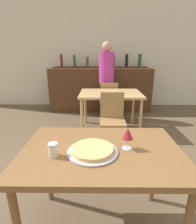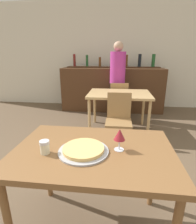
# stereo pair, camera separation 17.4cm
# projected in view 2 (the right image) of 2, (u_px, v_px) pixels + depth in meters

# --- Properties ---
(wall_back) EXTENTS (8.00, 0.05, 2.80)m
(wall_back) POSITION_uv_depth(u_px,v_px,m) (113.00, 56.00, 4.81)
(wall_back) COLOR silver
(wall_back) RESTS_ON ground_plane
(dining_table_near) EXTENTS (1.14, 0.77, 0.77)m
(dining_table_near) POSITION_uv_depth(u_px,v_px,m) (94.00, 159.00, 1.28)
(dining_table_near) COLOR brown
(dining_table_near) RESTS_ON ground_plane
(dining_table_far) EXTENTS (1.14, 0.84, 0.74)m
(dining_table_far) POSITION_uv_depth(u_px,v_px,m) (119.00, 97.00, 3.27)
(dining_table_far) COLOR tan
(dining_table_far) RESTS_ON ground_plane
(bar_counter) EXTENTS (2.60, 0.56, 1.10)m
(bar_counter) POSITION_uv_depth(u_px,v_px,m) (112.00, 90.00, 4.60)
(bar_counter) COLOR #4C2D19
(bar_counter) RESTS_ON ground_plane
(bar_back_shelf) EXTENTS (2.39, 0.24, 0.34)m
(bar_back_shelf) POSITION_uv_depth(u_px,v_px,m) (115.00, 65.00, 4.53)
(bar_back_shelf) COLOR #4C2D19
(bar_back_shelf) RESTS_ON bar_counter
(chair_far_side_front) EXTENTS (0.40, 0.40, 0.85)m
(chair_far_side_front) POSITION_uv_depth(u_px,v_px,m) (119.00, 116.00, 2.77)
(chair_far_side_front) COLOR olive
(chair_far_side_front) RESTS_ON ground_plane
(chair_far_side_back) EXTENTS (0.40, 0.40, 0.85)m
(chair_far_side_back) POSITION_uv_depth(u_px,v_px,m) (119.00, 99.00, 3.88)
(chair_far_side_back) COLOR olive
(chair_far_side_back) RESTS_ON ground_plane
(pizza_tray) EXTENTS (0.35, 0.35, 0.04)m
(pizza_tray) POSITION_uv_depth(u_px,v_px,m) (83.00, 150.00, 1.21)
(pizza_tray) COLOR #A3A3A8
(pizza_tray) RESTS_ON dining_table_near
(cheese_shaker) EXTENTS (0.07, 0.07, 0.09)m
(cheese_shaker) POSITION_uv_depth(u_px,v_px,m) (45.00, 147.00, 1.18)
(cheese_shaker) COLOR beige
(cheese_shaker) RESTS_ON dining_table_near
(person_standing) EXTENTS (0.34, 0.34, 1.70)m
(person_standing) POSITION_uv_depth(u_px,v_px,m) (117.00, 78.00, 3.92)
(person_standing) COLOR #2D2D38
(person_standing) RESTS_ON ground_plane
(wine_glass) EXTENTS (0.08, 0.08, 0.16)m
(wine_glass) POSITION_uv_depth(u_px,v_px,m) (120.00, 135.00, 1.21)
(wine_glass) COLOR silver
(wine_glass) RESTS_ON dining_table_near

